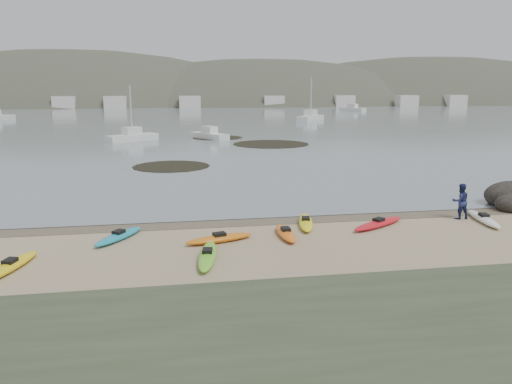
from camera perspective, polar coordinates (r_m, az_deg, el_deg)
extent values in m
plane|color=tan|center=(27.21, 0.00, -3.09)|extent=(600.00, 600.00, 0.00)
plane|color=brown|center=(26.92, 0.11, -3.25)|extent=(60.00, 60.00, 0.00)
plane|color=slate|center=(326.01, -8.99, 10.57)|extent=(1200.00, 1200.00, 0.00)
ellipsoid|color=red|center=(26.43, 13.82, -3.52)|extent=(3.69, 2.62, 0.34)
ellipsoid|color=#6DCE29|center=(21.02, -5.56, -7.25)|extent=(1.29, 3.93, 0.34)
ellipsoid|color=orange|center=(24.04, 3.41, -4.73)|extent=(0.71, 2.95, 0.34)
ellipsoid|color=teal|center=(24.41, -15.39, -4.89)|extent=(2.39, 3.19, 0.34)
ellipsoid|color=orange|center=(23.24, -4.20, -5.34)|extent=(3.38, 1.63, 0.34)
ellipsoid|color=white|center=(29.20, 24.56, -2.80)|extent=(1.33, 3.74, 0.34)
ellipsoid|color=yellow|center=(26.00, 5.70, -3.48)|extent=(1.43, 3.50, 0.34)
ellipsoid|color=yellow|center=(22.00, -26.26, -7.59)|extent=(1.71, 3.69, 0.34)
imported|color=navy|center=(29.21, 22.33, -0.99)|extent=(0.95, 0.75, 1.95)
ellipsoid|color=black|center=(32.59, 27.21, -1.59)|extent=(1.97, 1.77, 1.18)
cylinder|color=black|center=(45.51, -9.65, 2.89)|extent=(6.90, 6.90, 0.04)
cylinder|color=black|center=(62.52, 1.71, 5.49)|extent=(9.51, 9.51, 0.04)
cylinder|color=black|center=(70.50, -4.44, 6.19)|extent=(7.01, 7.01, 0.04)
cube|color=silver|center=(68.15, -13.97, 6.07)|extent=(6.82, 5.82, 0.99)
cube|color=silver|center=(69.13, -5.36, 6.42)|extent=(5.16, 6.48, 0.92)
cube|color=silver|center=(106.64, 6.25, 8.42)|extent=(7.47, 8.36, 1.23)
cube|color=silver|center=(150.60, 10.99, 9.27)|extent=(6.23, 8.06, 1.13)
ellipsoid|color=#384235|center=(226.00, -19.97, 4.87)|extent=(220.00, 120.00, 80.00)
ellipsoid|color=#384235|center=(220.60, 0.73, 6.14)|extent=(200.00, 110.00, 68.00)
ellipsoid|color=#384235|center=(259.01, 19.25, 5.94)|extent=(230.00, 130.00, 76.00)
cube|color=beige|center=(175.07, -22.33, 9.42)|extent=(7.00, 5.00, 4.00)
cube|color=beige|center=(171.52, -14.37, 9.90)|extent=(7.00, 5.00, 4.00)
cube|color=beige|center=(171.29, -6.22, 10.20)|extent=(7.00, 5.00, 4.00)
cube|color=beige|center=(174.40, 1.80, 10.29)|extent=(7.00, 5.00, 4.00)
cube|color=beige|center=(180.67, 9.40, 10.20)|extent=(7.00, 5.00, 4.00)
cube|color=beige|center=(189.79, 16.38, 9.95)|extent=(7.00, 5.00, 4.00)
cube|color=beige|center=(201.37, 22.62, 9.62)|extent=(7.00, 5.00, 4.00)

